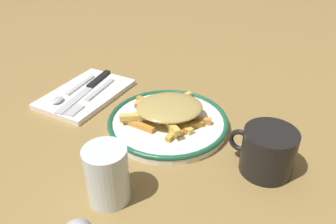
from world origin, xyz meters
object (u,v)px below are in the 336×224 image
(plate, at_px, (168,122))
(spoon, at_px, (67,94))
(napkin, at_px, (86,94))
(water_glass, at_px, (107,175))
(fork, at_px, (92,96))
(fries_heap, at_px, (168,111))
(coffee_mug, at_px, (267,151))
(knife, at_px, (90,87))

(plate, height_order, spoon, spoon)
(napkin, xyz_separation_m, water_glass, (-0.25, 0.22, 0.04))
(fork, bearing_deg, fries_heap, -178.17)
(coffee_mug, bearing_deg, plate, -7.78)
(fries_heap, bearing_deg, water_glass, 95.61)
(fork, height_order, knife, knife)
(fork, relative_size, coffee_mug, 1.55)
(plate, xyz_separation_m, spoon, (0.25, 0.02, 0.01))
(water_glass, xyz_separation_m, coffee_mug, (-0.19, -0.18, -0.01))
(spoon, xyz_separation_m, coffee_mug, (-0.46, 0.00, 0.02))
(water_glass, relative_size, coffee_mug, 0.82)
(plate, distance_m, knife, 0.23)
(fork, height_order, water_glass, water_glass)
(napkin, bearing_deg, coffee_mug, 174.92)
(fork, xyz_separation_m, water_glass, (-0.22, 0.21, 0.03))
(knife, bearing_deg, napkin, 99.11)
(fries_heap, height_order, knife, fries_heap)
(knife, xyz_separation_m, water_glass, (-0.25, 0.24, 0.03))
(plate, height_order, coffee_mug, coffee_mug)
(fries_heap, relative_size, fork, 1.07)
(plate, relative_size, water_glass, 2.60)
(knife, distance_m, coffee_mug, 0.44)
(plate, height_order, fries_heap, fries_heap)
(fries_heap, bearing_deg, coffee_mug, 171.09)
(fries_heap, height_order, napkin, fries_heap)
(knife, bearing_deg, coffee_mug, 172.54)
(knife, xyz_separation_m, spoon, (0.02, 0.05, 0.00))
(fork, distance_m, water_glass, 0.30)
(plate, height_order, knife, same)
(napkin, xyz_separation_m, knife, (0.00, -0.02, 0.01))
(knife, distance_m, spoon, 0.06)
(coffee_mug, bearing_deg, fries_heap, -8.91)
(spoon, relative_size, water_glass, 1.63)
(napkin, bearing_deg, knife, -80.89)
(fries_heap, relative_size, knife, 0.90)
(spoon, relative_size, coffee_mug, 1.34)
(plate, distance_m, spoon, 0.25)
(napkin, height_order, coffee_mug, coffee_mug)
(napkin, relative_size, water_glass, 2.25)
(spoon, height_order, water_glass, water_glass)
(spoon, distance_m, coffee_mug, 0.46)
(fork, bearing_deg, spoon, 22.84)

